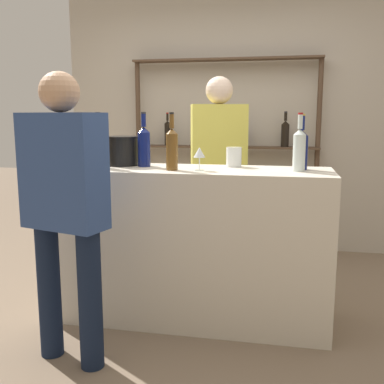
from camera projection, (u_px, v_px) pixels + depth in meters
name	position (u px, v px, depth m)	size (l,w,h in m)	color
ground_plane	(192.00, 317.00, 3.15)	(16.00, 16.00, 0.00)	#7A6651
bar_counter	(192.00, 245.00, 3.06)	(1.83, 0.57, 1.05)	beige
back_wall	(227.00, 115.00, 4.74)	(3.43, 0.12, 2.80)	#B2A899
back_shelf	(226.00, 127.00, 4.58)	(1.90, 0.18, 1.96)	#4C3828
counter_bottle_0	(99.00, 146.00, 3.00)	(0.09, 0.09, 0.37)	brown
counter_bottle_1	(172.00, 148.00, 2.87)	(0.08, 0.08, 0.37)	brown
counter_bottle_2	(144.00, 145.00, 3.07)	(0.09, 0.09, 0.37)	#0F1956
counter_bottle_3	(299.00, 149.00, 2.81)	(0.08, 0.08, 0.37)	silver
counter_bottle_4	(301.00, 148.00, 2.90)	(0.08, 0.08, 0.36)	#0F1956
wine_glass	(199.00, 153.00, 2.85)	(0.08, 0.08, 0.15)	silver
ice_bucket	(122.00, 151.00, 3.16)	(0.24, 0.24, 0.20)	black
cork_jar	(234.00, 157.00, 3.08)	(0.11, 0.11, 0.13)	silver
customer_left	(65.00, 200.00, 2.44)	(0.51, 0.32, 1.63)	#121C33
server_behind_counter	(219.00, 163.00, 3.76)	(0.49, 0.32, 1.71)	brown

